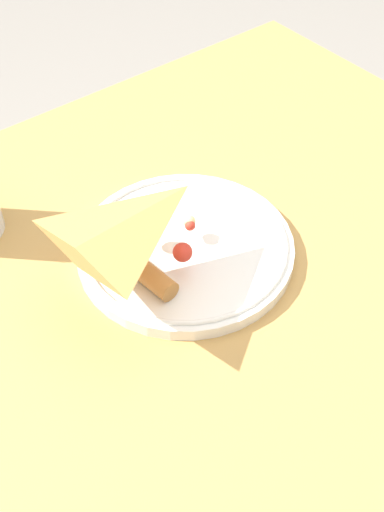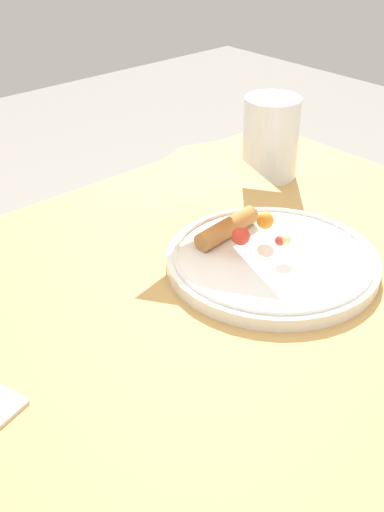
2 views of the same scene
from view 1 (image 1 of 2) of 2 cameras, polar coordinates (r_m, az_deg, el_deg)
name	(u,v)px [view 1 (image 1 of 2)]	position (r m, az deg, el deg)	size (l,w,h in m)	color
dining_table	(311,359)	(0.81, 10.52, -9.03)	(1.03, 0.82, 0.72)	tan
plate_pizza	(184,246)	(0.75, -0.68, 0.93)	(0.25, 0.25, 0.05)	white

